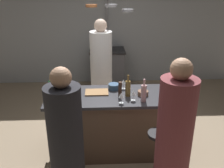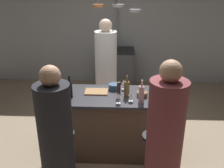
{
  "view_description": "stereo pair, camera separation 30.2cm",
  "coord_description": "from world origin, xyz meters",
  "views": [
    {
      "loc": [
        -0.16,
        -3.14,
        2.36
      ],
      "look_at": [
        0.0,
        0.15,
        1.0
      ],
      "focal_mm": 40.74,
      "sensor_mm": 36.0,
      "label": 1
    },
    {
      "loc": [
        0.15,
        -3.14,
        2.36
      ],
      "look_at": [
        0.0,
        0.15,
        1.0
      ],
      "focal_mm": 40.74,
      "sensor_mm": 36.0,
      "label": 2
    }
  ],
  "objects": [
    {
      "name": "wine_glass_near_right_guest",
      "position": [
        0.1,
        -0.25,
        1.01
      ],
      "size": [
        0.07,
        0.07,
        0.15
      ],
      "color": "silver",
      "rests_on": "kitchen_island"
    },
    {
      "name": "guest_left",
      "position": [
        -0.51,
        -1.01,
        0.77
      ],
      "size": [
        0.35,
        0.35,
        1.65
      ],
      "color": "black",
      "rests_on": "ground_plane"
    },
    {
      "name": "wine_glass_near_left_guest",
      "position": [
        0.17,
        0.2,
        1.01
      ],
      "size": [
        0.07,
        0.07,
        0.15
      ],
      "color": "silver",
      "rests_on": "kitchen_island"
    },
    {
      "name": "mixing_bowl_wooden",
      "position": [
        0.41,
        -0.03,
        0.93
      ],
      "size": [
        0.14,
        0.14,
        0.06
      ],
      "primitive_type": "cylinder",
      "color": "brown",
      "rests_on": "kitchen_island"
    },
    {
      "name": "wine_bottle_rose",
      "position": [
        0.39,
        -0.21,
        1.02
      ],
      "size": [
        0.07,
        0.07,
        0.31
      ],
      "color": "#B78C8E",
      "rests_on": "kitchen_island"
    },
    {
      "name": "overhead_pot_rack",
      "position": [
        0.02,
        2.03,
        1.65
      ],
      "size": [
        0.86,
        1.28,
        2.17
      ],
      "color": "gray",
      "rests_on": "ground_plane"
    },
    {
      "name": "bar_stool_right",
      "position": [
        0.52,
        -0.62,
        0.38
      ],
      "size": [
        0.28,
        0.28,
        0.68
      ],
      "color": "#4C4C51",
      "rests_on": "ground_plane"
    },
    {
      "name": "wine_bottle_dark",
      "position": [
        -0.55,
        -0.1,
        1.02
      ],
      "size": [
        0.07,
        0.07,
        0.3
      ],
      "color": "black",
      "rests_on": "kitchen_island"
    },
    {
      "name": "wine_bottle_amber",
      "position": [
        0.21,
        -0.03,
        1.01
      ],
      "size": [
        0.07,
        0.07,
        0.3
      ],
      "color": "brown",
      "rests_on": "kitchen_island"
    },
    {
      "name": "cutting_board",
      "position": [
        -0.22,
        0.08,
        0.91
      ],
      "size": [
        0.32,
        0.22,
        0.02
      ],
      "primitive_type": "cube",
      "color": "#997047",
      "rests_on": "kitchen_island"
    },
    {
      "name": "back_wall",
      "position": [
        0.0,
        2.85,
        1.3
      ],
      "size": [
        6.4,
        0.16,
        2.6
      ],
      "primitive_type": "cube",
      "color": "#9EA3A8",
      "rests_on": "ground_plane"
    },
    {
      "name": "guest_right",
      "position": [
        0.57,
        -1.02,
        0.8
      ],
      "size": [
        0.36,
        0.36,
        1.72
      ],
      "color": "brown",
      "rests_on": "ground_plane"
    },
    {
      "name": "kitchen_island",
      "position": [
        0.0,
        0.0,
        0.45
      ],
      "size": [
        1.8,
        0.72,
        0.9
      ],
      "color": "brown",
      "rests_on": "ground_plane"
    },
    {
      "name": "stove_range",
      "position": [
        0.0,
        2.45,
        0.45
      ],
      "size": [
        0.8,
        0.64,
        0.89
      ],
      "color": "#47474C",
      "rests_on": "ground_plane"
    },
    {
      "name": "mixing_bowl_blue",
      "position": [
        0.03,
        0.19,
        0.94
      ],
      "size": [
        0.16,
        0.16,
        0.08
      ],
      "primitive_type": "cylinder",
      "color": "#334C6B",
      "rests_on": "kitchen_island"
    },
    {
      "name": "wine_bottle_red",
      "position": [
        -0.8,
        -0.07,
        1.03
      ],
      "size": [
        0.07,
        0.07,
        0.33
      ],
      "color": "#143319",
      "rests_on": "kitchen_island"
    },
    {
      "name": "chef",
      "position": [
        -0.14,
        1.03,
        0.82
      ],
      "size": [
        0.37,
        0.37,
        1.77
      ],
      "color": "white",
      "rests_on": "ground_plane"
    },
    {
      "name": "bar_stool_left",
      "position": [
        -0.54,
        -0.62,
        0.38
      ],
      "size": [
        0.28,
        0.28,
        0.68
      ],
      "color": "#4C4C51",
      "rests_on": "ground_plane"
    },
    {
      "name": "ground_plane",
      "position": [
        0.0,
        0.0,
        0.0
      ],
      "size": [
        9.0,
        9.0,
        0.0
      ],
      "primitive_type": "plane",
      "color": "gray"
    },
    {
      "name": "wine_glass_by_chef",
      "position": [
        0.26,
        -0.18,
        1.01
      ],
      "size": [
        0.07,
        0.07,
        0.15
      ],
      "color": "silver",
      "rests_on": "kitchen_island"
    },
    {
      "name": "pepper_mill",
      "position": [
        0.1,
        -0.05,
        1.01
      ],
      "size": [
        0.05,
        0.05,
        0.21
      ],
      "primitive_type": "cylinder",
      "color": "#382319",
      "rests_on": "kitchen_island"
    }
  ]
}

